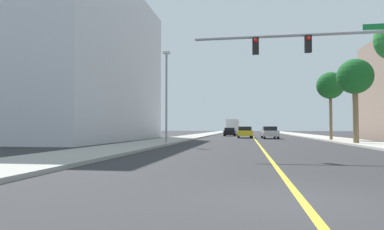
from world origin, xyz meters
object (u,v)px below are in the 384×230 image
at_px(car_yellow, 245,132).
at_px(traffic_signal_mast, 347,57).
at_px(street_lamp, 166,92).
at_px(car_black, 230,132).
at_px(delivery_truck, 233,127).
at_px(palm_mid, 355,78).
at_px(car_silver, 270,132).
at_px(palm_far, 330,86).

bearing_deg(car_yellow, traffic_signal_mast, -82.44).
xyz_separation_m(traffic_signal_mast, street_lamp, (-11.06, 9.11, -0.47)).
distance_m(street_lamp, car_yellow, 20.21).
distance_m(car_black, delivery_truck, 10.77).
xyz_separation_m(palm_mid, car_silver, (-5.77, 14.01, -4.58)).
bearing_deg(delivery_truck, car_black, -91.43).
height_order(street_lamp, palm_far, street_lamp).
height_order(traffic_signal_mast, delivery_truck, traffic_signal_mast).
bearing_deg(delivery_truck, car_yellow, -84.59).
distance_m(street_lamp, palm_far, 17.89).
bearing_deg(palm_mid, car_silver, 112.39).
distance_m(car_silver, delivery_truck, 24.05).
bearing_deg(car_black, palm_mid, -66.25).
xyz_separation_m(palm_far, car_black, (-11.19, 19.24, -4.90)).
relative_size(car_black, delivery_truck, 0.55).
bearing_deg(traffic_signal_mast, palm_mid, 71.44).
bearing_deg(delivery_truck, traffic_signal_mast, -82.64).
bearing_deg(palm_far, car_silver, 130.76).
relative_size(street_lamp, delivery_truck, 0.98).
bearing_deg(palm_far, street_lamp, -146.29).
xyz_separation_m(car_black, car_yellow, (2.47, -10.19, 0.05)).
height_order(traffic_signal_mast, car_yellow, traffic_signal_mast).
relative_size(traffic_signal_mast, car_yellow, 2.49).
relative_size(palm_far, car_silver, 1.52).
xyz_separation_m(palm_far, delivery_truck, (-11.15, 29.97, -4.04)).
bearing_deg(palm_mid, car_black, 112.95).
distance_m(street_lamp, car_silver, 19.17).
distance_m(palm_far, car_black, 22.79).
distance_m(palm_mid, car_yellow, 19.26).
bearing_deg(palm_far, palm_mid, -89.17).
relative_size(car_yellow, car_silver, 0.96).
height_order(car_black, delivery_truck, delivery_truck).
relative_size(car_black, car_silver, 0.90).
height_order(palm_far, car_black, palm_far).
bearing_deg(palm_far, car_yellow, 133.97).
bearing_deg(traffic_signal_mast, palm_far, 78.77).
bearing_deg(car_black, delivery_truck, 90.58).
height_order(street_lamp, delivery_truck, street_lamp).
relative_size(street_lamp, palm_far, 1.06).
relative_size(palm_far, delivery_truck, 0.92).
bearing_deg(traffic_signal_mast, delivery_truck, 98.56).
bearing_deg(car_silver, delivery_truck, 101.04).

